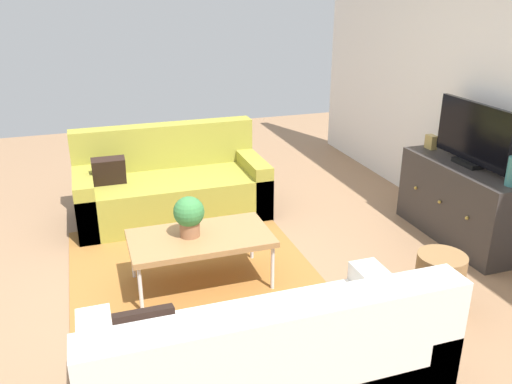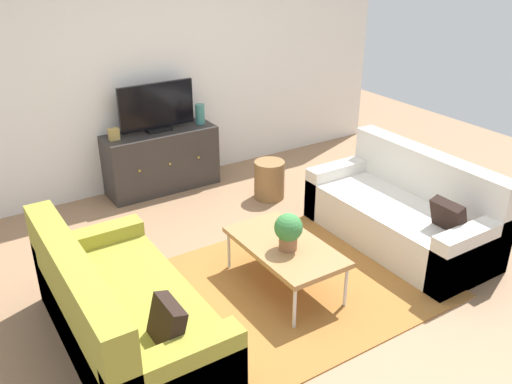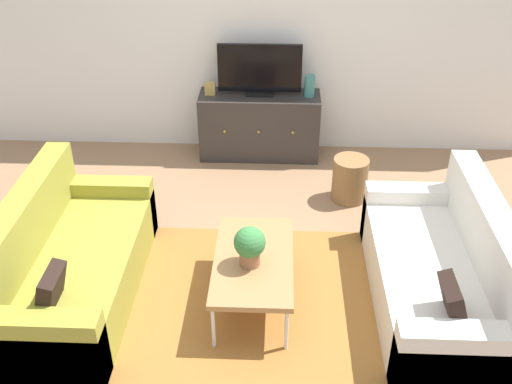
{
  "view_description": "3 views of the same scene",
  "coord_description": "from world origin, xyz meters",
  "views": [
    {
      "loc": [
        3.5,
        -0.85,
        2.18
      ],
      "look_at": [
        0.0,
        0.32,
        0.71
      ],
      "focal_mm": 37.06,
      "sensor_mm": 36.0,
      "label": 1
    },
    {
      "loc": [
        -2.3,
        -3.26,
        2.73
      ],
      "look_at": [
        0.0,
        0.32,
        0.71
      ],
      "focal_mm": 38.51,
      "sensor_mm": 36.0,
      "label": 2
    },
    {
      "loc": [
        0.16,
        -3.54,
        3.12
      ],
      "look_at": [
        0.0,
        0.32,
        0.71
      ],
      "focal_mm": 41.36,
      "sensor_mm": 36.0,
      "label": 3
    }
  ],
  "objects": [
    {
      "name": "area_rug",
      "position": [
        0.0,
        -0.15,
        0.01
      ],
      "size": [
        2.5,
        1.9,
        0.01
      ],
      "primitive_type": "cube",
      "color": "#9E662D",
      "rests_on": "ground_plane"
    },
    {
      "name": "couch_right_side",
      "position": [
        1.44,
        -0.1,
        0.28
      ],
      "size": [
        0.87,
        1.82,
        0.86
      ],
      "color": "silver",
      "rests_on": "ground_plane"
    },
    {
      "name": "wall_back",
      "position": [
        0.0,
        2.55,
        1.35
      ],
      "size": [
        6.4,
        0.12,
        2.7
      ],
      "primitive_type": "cube",
      "color": "white",
      "rests_on": "ground_plane"
    },
    {
      "name": "mantel_clock",
      "position": [
        -0.57,
        2.27,
        0.77
      ],
      "size": [
        0.11,
        0.07,
        0.13
      ],
      "primitive_type": "cube",
      "color": "tan",
      "rests_on": "tv_console"
    },
    {
      "name": "glass_vase",
      "position": [
        0.48,
        2.27,
        0.82
      ],
      "size": [
        0.11,
        0.11,
        0.23
      ],
      "primitive_type": "cylinder",
      "color": "teal",
      "rests_on": "tv_console"
    },
    {
      "name": "ground_plane",
      "position": [
        0.0,
        0.0,
        0.0
      ],
      "size": [
        10.0,
        10.0,
        0.0
      ],
      "primitive_type": "plane",
      "color": "#997251"
    },
    {
      "name": "tv_console",
      "position": [
        -0.04,
        2.27,
        0.35
      ],
      "size": [
        1.28,
        0.47,
        0.7
      ],
      "color": "#332D2B",
      "rests_on": "ground_plane"
    },
    {
      "name": "couch_left_side",
      "position": [
        -1.44,
        -0.1,
        0.28
      ],
      "size": [
        0.87,
        1.82,
        0.86
      ],
      "color": "olive",
      "rests_on": "ground_plane"
    },
    {
      "name": "coffee_table",
      "position": [
        -0.0,
        -0.12,
        0.39
      ],
      "size": [
        0.58,
        1.06,
        0.42
      ],
      "color": "#A37547",
      "rests_on": "ground_plane"
    },
    {
      "name": "potted_plant",
      "position": [
        -0.02,
        -0.19,
        0.59
      ],
      "size": [
        0.23,
        0.23,
        0.31
      ],
      "color": "#936042",
      "rests_on": "coffee_table"
    },
    {
      "name": "flat_screen_tv",
      "position": [
        -0.04,
        2.29,
        0.97
      ],
      "size": [
        0.87,
        0.16,
        0.54
      ],
      "color": "black",
      "rests_on": "tv_console"
    },
    {
      "name": "wicker_basket",
      "position": [
        0.86,
        1.39,
        0.22
      ],
      "size": [
        0.34,
        0.34,
        0.43
      ],
      "primitive_type": "cylinder",
      "color": "olive",
      "rests_on": "ground_plane"
    }
  ]
}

